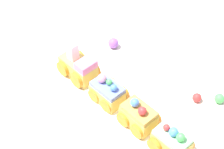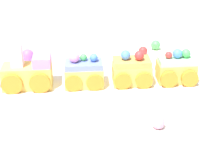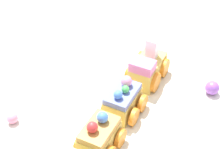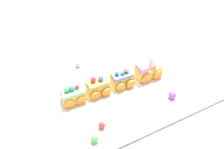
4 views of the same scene
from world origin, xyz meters
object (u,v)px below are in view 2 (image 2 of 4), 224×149
cake_train_locomotive (24,74)px  gumball_green (156,45)px  gumball_pink (158,122)px  cake_car_mint (176,69)px  gumball_red (143,51)px  cake_car_caramel (132,71)px  gumball_purple (28,55)px  cake_car_blueberry (84,72)px

cake_train_locomotive → gumball_green: bearing=-148.8°
cake_train_locomotive → gumball_pink: size_ratio=5.64×
cake_car_mint → gumball_red: bearing=-73.1°
cake_train_locomotive → cake_car_caramel: bearing=180.0°
cake_car_caramel → gumball_red: 0.15m
gumball_red → gumball_purple: 0.27m
cake_car_caramel → gumball_red: (-0.05, -0.14, -0.02)m
gumball_green → cake_car_caramel: bearing=63.0°
gumball_red → gumball_green: 0.05m
cake_car_caramel → gumball_purple: (0.21, -0.14, -0.01)m
cake_car_mint → cake_car_blueberry: bearing=0.1°
gumball_purple → cake_train_locomotive: bearing=92.0°
cake_car_mint → gumball_pink: (0.08, 0.17, -0.01)m
cake_car_blueberry → gumball_pink: (-0.11, 0.17, -0.02)m
cake_car_blueberry → gumball_purple: bearing=-46.6°
cake_car_blueberry → gumball_red: cake_car_blueberry is taller
cake_train_locomotive → cake_car_blueberry: (-0.12, 0.00, -0.00)m
gumball_red → gumball_green: gumball_green is taller
cake_car_caramel → gumball_purple: size_ratio=2.70×
cake_car_caramel → cake_car_mint: (-0.09, 0.00, -0.00)m
cake_car_caramel → gumball_green: (-0.09, -0.17, -0.01)m
cake_car_caramel → gumball_green: bearing=-115.2°
cake_train_locomotive → cake_car_caramel: cake_train_locomotive is taller
cake_car_mint → gumball_red: cake_car_mint is taller
cake_train_locomotive → gumball_red: bearing=-150.9°
cake_train_locomotive → gumball_red: size_ratio=5.51×
cake_car_mint → gumball_purple: cake_car_mint is taller
cake_car_caramel → gumball_pink: 0.17m
cake_car_caramel → gumball_purple: bearing=-30.9°
cake_train_locomotive → cake_car_mint: size_ratio=1.56×
cake_car_blueberry → cake_car_caramel: size_ratio=1.00×
cake_train_locomotive → cake_car_mint: (-0.30, 0.01, -0.00)m
cake_car_caramel → gumball_red: cake_car_caramel is taller
cake_car_mint → gumball_red: 0.15m
cake_car_caramel → cake_car_mint: size_ratio=1.00×
cake_car_blueberry → gumball_green: size_ratio=3.27×
gumball_green → gumball_red: bearing=41.4°
gumball_green → gumball_pink: 0.35m
cake_car_caramel → gumball_pink: cake_car_caramel is taller
cake_car_caramel → cake_train_locomotive: bearing=-0.0°
cake_train_locomotive → gumball_red: cake_train_locomotive is taller
cake_train_locomotive → cake_car_caramel: size_ratio=1.56×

